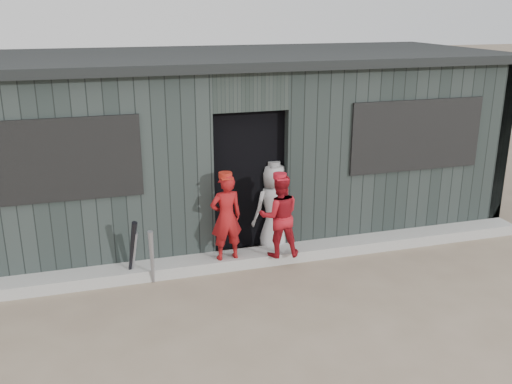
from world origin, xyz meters
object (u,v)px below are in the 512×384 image
object	(u,v)px
player_red_right	(279,216)
player_grey_back	(274,208)
player_red_left	(226,217)
dugout	(224,141)
bat_mid	(152,257)
bat_right	(132,251)
bat_left	(133,256)

from	to	relation	value
player_red_right	player_grey_back	size ratio (longest dim) A/B	0.86
player_red_left	dugout	distance (m)	1.89
player_red_left	dugout	bearing A→B (deg)	-108.10
bat_mid	bat_right	distance (m)	0.26
bat_right	dugout	distance (m)	2.57
bat_left	dugout	distance (m)	2.56
player_red_right	dugout	xyz separation A→B (m)	(-0.27, 1.85, 0.59)
player_red_left	dugout	xyz separation A→B (m)	(0.41, 1.75, 0.57)
bat_mid	bat_right	size ratio (longest dim) A/B	0.85
player_red_right	player_red_left	bearing A→B (deg)	0.17
dugout	player_red_right	bearing A→B (deg)	-81.73
bat_left	bat_mid	distance (m)	0.27
bat_mid	player_grey_back	distance (m)	1.85
player_red_left	player_red_right	world-z (taller)	player_red_left
bat_mid	dugout	world-z (taller)	dugout
bat_left	player_grey_back	size ratio (longest dim) A/B	0.56
player_grey_back	bat_mid	bearing A→B (deg)	1.28
bat_right	player_red_right	distance (m)	1.90
bat_left	player_grey_back	distance (m)	2.01
player_red_left	bat_right	bearing A→B (deg)	-2.17
bat_left	dugout	world-z (taller)	dugout
player_grey_back	dugout	xyz separation A→B (m)	(-0.35, 1.37, 0.65)
bat_left	bat_mid	bearing A→B (deg)	-38.50
player_red_left	bat_mid	bearing A→B (deg)	5.76
bat_mid	bat_right	xyz separation A→B (m)	(-0.22, 0.13, 0.05)
player_grey_back	dugout	bearing A→B (deg)	-92.43
bat_mid	player_grey_back	xyz separation A→B (m)	(1.74, 0.57, 0.26)
bat_mid	bat_right	bearing A→B (deg)	150.57
bat_left	player_grey_back	bearing A→B (deg)	11.82
player_red_left	player_red_right	bearing A→B (deg)	167.00
bat_right	bat_left	bearing A→B (deg)	65.54
player_red_left	player_grey_back	size ratio (longest dim) A/B	0.90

